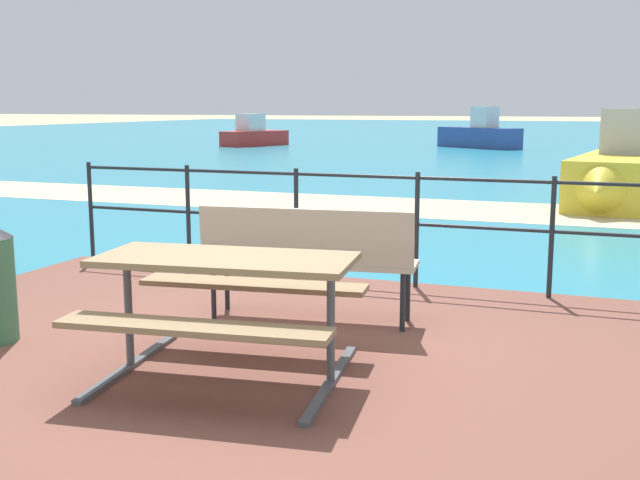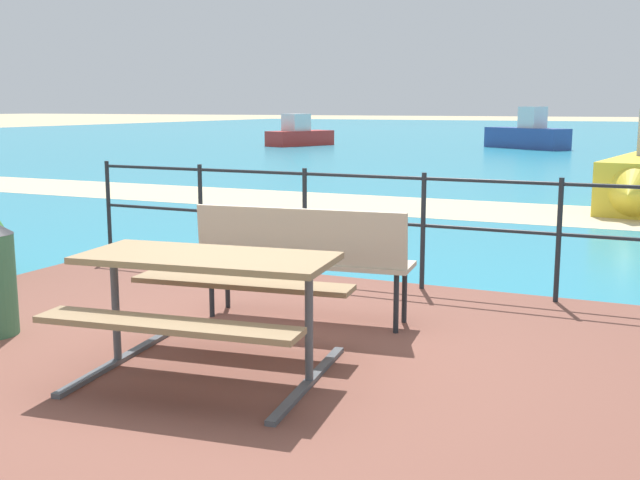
# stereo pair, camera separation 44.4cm
# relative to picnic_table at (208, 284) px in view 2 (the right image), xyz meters

# --- Properties ---
(ground_plane) EXTENTS (240.00, 240.00, 0.00)m
(ground_plane) POSITION_rel_picnic_table_xyz_m (-0.07, 0.31, -0.63)
(ground_plane) COLOR tan
(patio_paving) EXTENTS (6.40, 5.20, 0.06)m
(patio_paving) POSITION_rel_picnic_table_xyz_m (-0.07, 0.31, -0.60)
(patio_paving) COLOR brown
(patio_paving) RESTS_ON ground
(sea_water) EXTENTS (90.00, 90.00, 0.01)m
(sea_water) POSITION_rel_picnic_table_xyz_m (-0.07, 40.31, -0.63)
(sea_water) COLOR teal
(sea_water) RESTS_ON ground
(beach_strip) EXTENTS (54.01, 2.77, 0.01)m
(beach_strip) POSITION_rel_picnic_table_xyz_m (-0.07, 8.67, -0.63)
(beach_strip) COLOR beige
(beach_strip) RESTS_ON ground
(picnic_table) EXTENTS (1.69, 1.50, 0.75)m
(picnic_table) POSITION_rel_picnic_table_xyz_m (0.00, 0.00, 0.00)
(picnic_table) COLOR #8C704C
(picnic_table) RESTS_ON patio_paving
(park_bench) EXTENTS (1.67, 0.60, 0.90)m
(park_bench) POSITION_rel_picnic_table_xyz_m (0.03, 1.29, -0.02)
(park_bench) COLOR #BCAD93
(park_bench) RESTS_ON patio_paving
(railing_fence) EXTENTS (5.94, 0.04, 1.05)m
(railing_fence) POSITION_rel_picnic_table_xyz_m (-0.07, 2.75, 0.09)
(railing_fence) COLOR #1E2328
(railing_fence) RESTS_ON patio_paving
(boat_mid) EXTENTS (3.97, 3.04, 1.64)m
(boat_mid) POSITION_rel_picnic_table_xyz_m (-3.01, 27.89, -0.10)
(boat_mid) COLOR #2D478C
(boat_mid) RESTS_ON sea_water
(boat_far) EXTENTS (2.15, 3.56, 1.34)m
(boat_far) POSITION_rel_picnic_table_xyz_m (-12.09, 26.24, -0.17)
(boat_far) COLOR red
(boat_far) RESTS_ON sea_water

